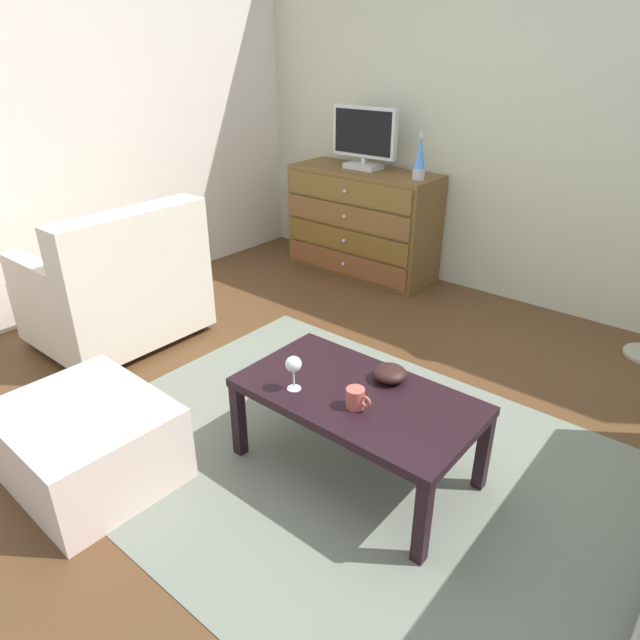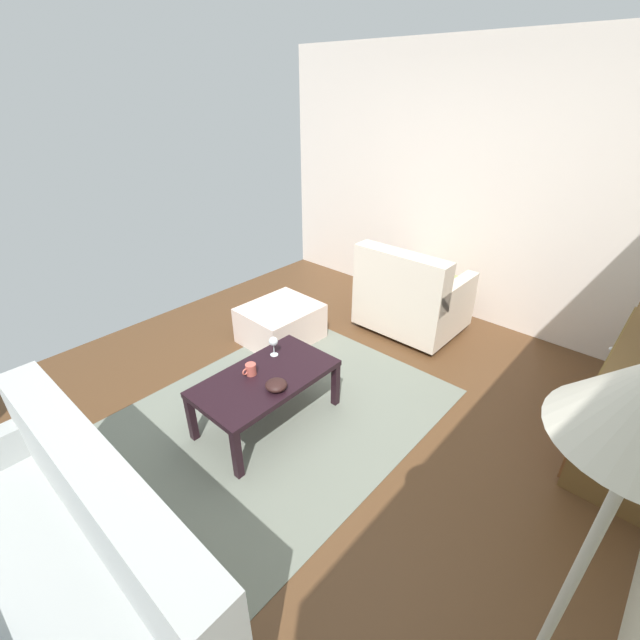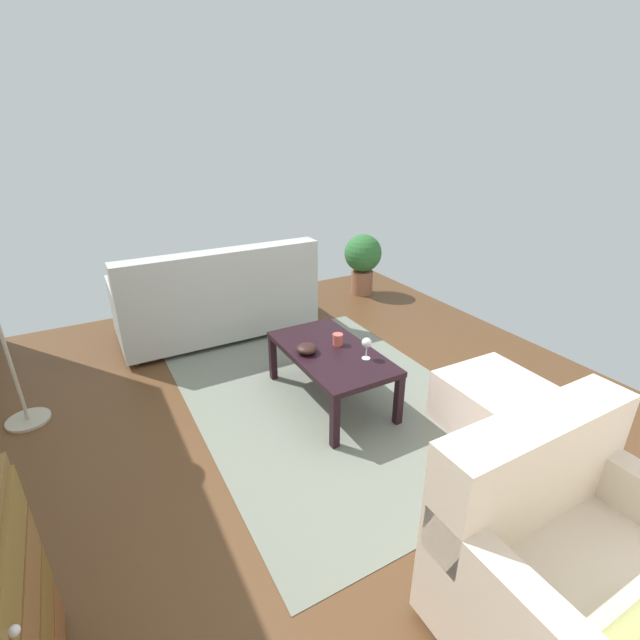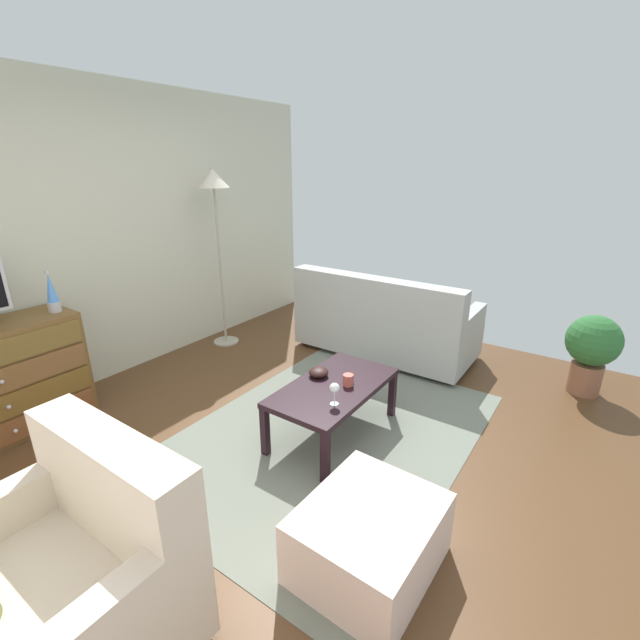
% 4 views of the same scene
% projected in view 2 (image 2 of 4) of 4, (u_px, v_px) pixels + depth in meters
% --- Properties ---
extents(ground_plane, '(5.33, 4.72, 0.05)m').
position_uv_depth(ground_plane, '(310.00, 420.00, 3.24)').
color(ground_plane, '#53351E').
extents(wall_plain_left, '(0.12, 4.72, 2.62)m').
position_uv_depth(wall_plain_left, '(477.00, 190.00, 4.17)').
color(wall_plain_left, silver).
rests_on(wall_plain_left, ground_plane).
extents(area_rug, '(2.60, 1.90, 0.01)m').
position_uv_depth(area_rug, '(272.00, 419.00, 3.22)').
color(area_rug, slate).
rests_on(area_rug, ground_plane).
extents(dresser, '(1.23, 0.49, 0.85)m').
position_uv_depth(dresser, '(639.00, 401.00, 2.75)').
color(dresser, brown).
rests_on(dresser, ground_plane).
extents(coffee_table, '(1.02, 0.56, 0.41)m').
position_uv_depth(coffee_table, '(266.00, 381.00, 3.03)').
color(coffee_table, black).
rests_on(coffee_table, ground_plane).
extents(wine_glass, '(0.07, 0.07, 0.16)m').
position_uv_depth(wine_glass, '(274.00, 342.00, 3.19)').
color(wine_glass, silver).
rests_on(wine_glass, coffee_table).
extents(mug, '(0.11, 0.08, 0.08)m').
position_uv_depth(mug, '(251.00, 369.00, 3.01)').
color(mug, '#BD5549').
rests_on(mug, coffee_table).
extents(bowl_decorative, '(0.15, 0.15, 0.07)m').
position_uv_depth(bowl_decorative, '(276.00, 385.00, 2.86)').
color(bowl_decorative, black).
rests_on(bowl_decorative, coffee_table).
extents(couch_large, '(0.85, 1.81, 0.89)m').
position_uv_depth(couch_large, '(59.00, 580.00, 1.84)').
color(couch_large, '#332319').
rests_on(couch_large, ground_plane).
extents(armchair, '(0.80, 0.95, 0.89)m').
position_uv_depth(armchair, '(411.00, 298.00, 4.23)').
color(armchair, '#332319').
rests_on(armchair, ground_plane).
extents(ottoman, '(0.72, 0.62, 0.36)m').
position_uv_depth(ottoman, '(281.00, 323.00, 4.14)').
color(ottoman, beige).
rests_on(ottoman, ground_plane).
extents(standing_lamp, '(0.32, 0.32, 1.88)m').
position_uv_depth(standing_lamp, '(627.00, 474.00, 0.76)').
color(standing_lamp, '#A59E8C').
rests_on(standing_lamp, ground_plane).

